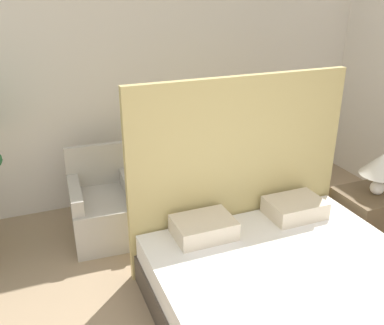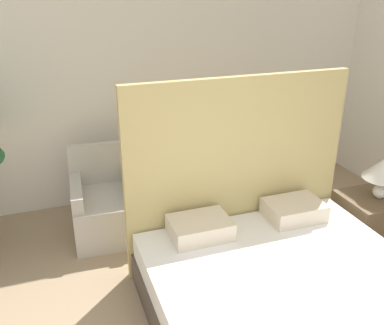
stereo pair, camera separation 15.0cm
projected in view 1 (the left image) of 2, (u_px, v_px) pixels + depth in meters
The scene contains 7 objects.
wall_back at pixel (143, 62), 4.27m from camera, with size 10.00×0.06×2.90m.
bed at pixel (297, 291), 2.88m from camera, with size 1.85×2.04×1.56m.
armchair_near_window_left at pixel (105, 211), 3.92m from camera, with size 0.62×0.70×0.80m.
armchair_near_window_right at pixel (198, 193), 4.24m from camera, with size 0.62×0.70×0.80m.
nightstand at pixel (368, 216), 3.89m from camera, with size 0.55×0.48×0.46m.
table_lamp at pixel (381, 166), 3.67m from camera, with size 0.35×0.35×0.38m.
side_table at pixel (154, 205), 4.08m from camera, with size 0.28×0.28×0.45m.
Camera 1 is at (-1.16, -0.65, 2.21)m, focal length 40.00 mm.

